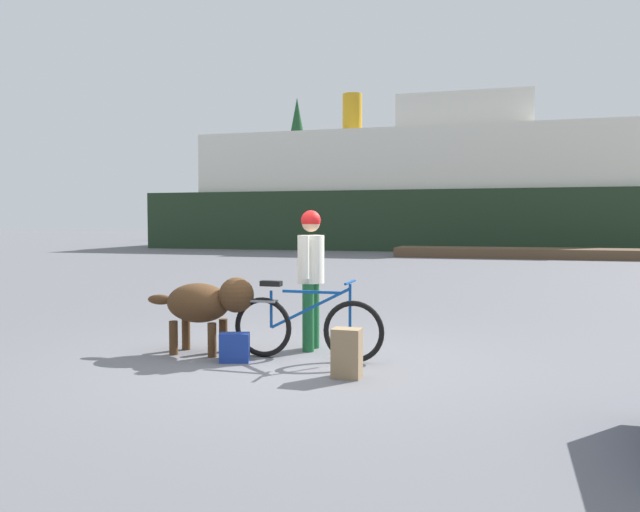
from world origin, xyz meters
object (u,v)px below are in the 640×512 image
Objects in this scene: person_cyclist at (311,267)px; dog at (207,303)px; bicycle at (306,326)px; backpack at (347,353)px; ferry_boat at (414,193)px; sailboat_moored at (360,237)px; handbag_pannier at (235,347)px.

person_cyclist is 1.29m from dog.
bicycle is 0.92m from backpack.
dog is 0.05× the size of ferry_boat.
ferry_boat is 2.97× the size of sailboat_moored.
handbag_pannier is (-1.35, 0.33, -0.08)m from backpack.
backpack is at bearing -83.44° from ferry_boat.
bicycle is at bearing -78.66° from person_cyclist.
bicycle is 1.04× the size of person_cyclist.
handbag_pannier is at bearing -79.63° from sailboat_moored.
person_cyclist reaches higher than handbag_pannier.
sailboat_moored is at bearing 101.68° from bicycle.
sailboat_moored reaches higher than ferry_boat.
ferry_boat reaches higher than handbag_pannier.
dog reaches higher than backpack.
ferry_boat is (-2.73, 28.56, 2.68)m from bicycle.
person_cyclist is 1.36m from handbag_pannier.
ferry_boat is 6.52m from sailboat_moored.
person_cyclist is 28.21m from ferry_boat.
bicycle is at bearing 24.62° from handbag_pannier.
person_cyclist is 5.23× the size of handbag_pannier.
handbag_pannier is at bearing 166.22° from backpack.
ferry_boat reaches higher than dog.
bicycle is at bearing -78.32° from sailboat_moored.
person_cyclist is 0.17× the size of sailboat_moored.
backpack is at bearing -46.25° from bicycle.
backpack is at bearing -19.13° from dog.
ferry_boat is at bearing 95.34° from person_cyclist.
dog reaches higher than handbag_pannier.
ferry_boat is (-2.01, 28.89, 2.89)m from handbag_pannier.
person_cyclist reaches higher than backpack.
person_cyclist reaches higher than dog.
sailboat_moored reaches higher than backpack.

